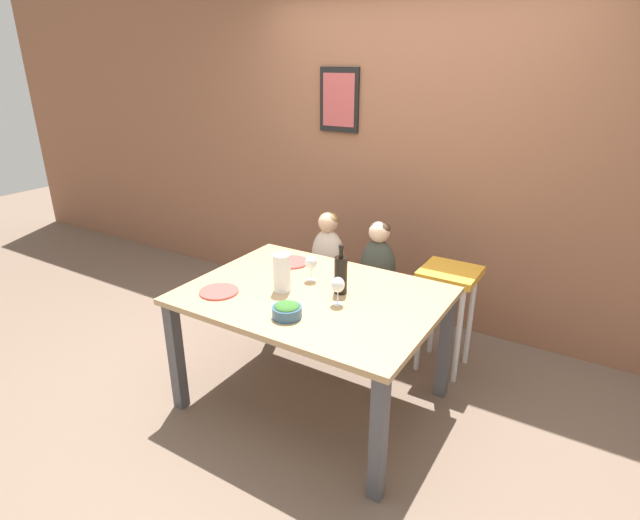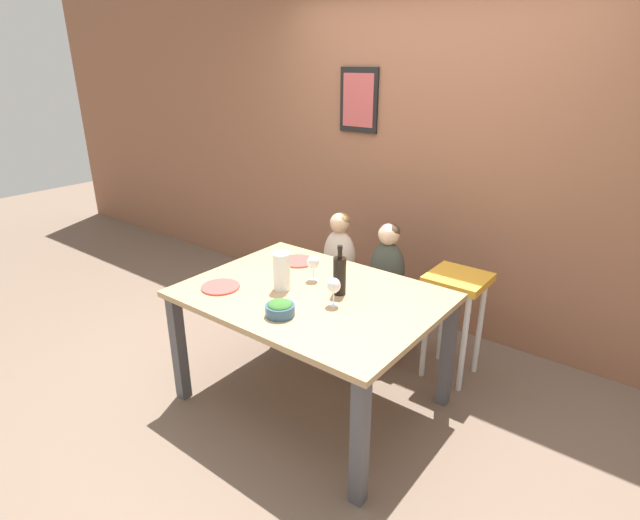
{
  "view_description": "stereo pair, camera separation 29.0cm",
  "coord_description": "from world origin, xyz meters",
  "px_view_note": "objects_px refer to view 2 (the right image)",
  "views": [
    {
      "loc": [
        1.41,
        -2.21,
        2.01
      ],
      "look_at": [
        0.0,
        0.08,
        0.93
      ],
      "focal_mm": 28.0,
      "sensor_mm": 36.0,
      "label": 1
    },
    {
      "loc": [
        1.65,
        -2.05,
        2.01
      ],
      "look_at": [
        0.0,
        0.08,
        0.93
      ],
      "focal_mm": 28.0,
      "sensor_mm": 36.0,
      "label": 2
    }
  ],
  "objects_px": {
    "wine_glass_near": "(334,286)",
    "salad_bowl_large": "(280,308)",
    "person_child_left": "(340,249)",
    "wine_bottle": "(340,275)",
    "chair_far_left": "(339,289)",
    "paper_towel_roll": "(282,271)",
    "chair_right_highchair": "(456,297)",
    "wine_glass_far": "(313,263)",
    "chair_far_center": "(385,304)",
    "dinner_plate_front_left": "(220,287)",
    "dinner_plate_back_left": "(298,261)",
    "person_child_center": "(388,262)"
  },
  "relations": [
    {
      "from": "paper_towel_roll",
      "to": "salad_bowl_large",
      "type": "xyz_separation_m",
      "value": [
        0.21,
        -0.25,
        -0.07
      ]
    },
    {
      "from": "chair_far_left",
      "to": "dinner_plate_back_left",
      "type": "height_order",
      "value": "dinner_plate_back_left"
    },
    {
      "from": "person_child_center",
      "to": "dinner_plate_back_left",
      "type": "bearing_deg",
      "value": -130.64
    },
    {
      "from": "wine_bottle",
      "to": "dinner_plate_back_left",
      "type": "xyz_separation_m",
      "value": [
        -0.5,
        0.23,
        -0.11
      ]
    },
    {
      "from": "wine_glass_near",
      "to": "salad_bowl_large",
      "type": "relative_size",
      "value": 1.02
    },
    {
      "from": "chair_far_center",
      "to": "person_child_center",
      "type": "bearing_deg",
      "value": 90.0
    },
    {
      "from": "paper_towel_roll",
      "to": "dinner_plate_back_left",
      "type": "bearing_deg",
      "value": 117.46
    },
    {
      "from": "wine_bottle",
      "to": "dinner_plate_back_left",
      "type": "distance_m",
      "value": 0.57
    },
    {
      "from": "chair_far_center",
      "to": "person_child_center",
      "type": "distance_m",
      "value": 0.33
    },
    {
      "from": "wine_bottle",
      "to": "salad_bowl_large",
      "type": "relative_size",
      "value": 1.87
    },
    {
      "from": "person_child_left",
      "to": "paper_towel_roll",
      "type": "xyz_separation_m",
      "value": [
        0.2,
        -0.86,
        0.16
      ]
    },
    {
      "from": "chair_far_left",
      "to": "paper_towel_roll",
      "type": "distance_m",
      "value": 1.01
    },
    {
      "from": "person_child_left",
      "to": "wine_bottle",
      "type": "height_order",
      "value": "wine_bottle"
    },
    {
      "from": "chair_far_left",
      "to": "dinner_plate_front_left",
      "type": "xyz_separation_m",
      "value": [
        -0.1,
        -1.08,
        0.38
      ]
    },
    {
      "from": "dinner_plate_back_left",
      "to": "wine_glass_near",
      "type": "bearing_deg",
      "value": -32.94
    },
    {
      "from": "paper_towel_roll",
      "to": "wine_glass_far",
      "type": "xyz_separation_m",
      "value": [
        0.06,
        0.22,
        0.0
      ]
    },
    {
      "from": "person_child_left",
      "to": "dinner_plate_back_left",
      "type": "xyz_separation_m",
      "value": [
        0.0,
        -0.48,
        0.05
      ]
    },
    {
      "from": "dinner_plate_front_left",
      "to": "dinner_plate_back_left",
      "type": "relative_size",
      "value": 1.0
    },
    {
      "from": "wine_glass_near",
      "to": "chair_right_highchair",
      "type": "bearing_deg",
      "value": 66.24
    },
    {
      "from": "wine_glass_near",
      "to": "dinner_plate_front_left",
      "type": "distance_m",
      "value": 0.71
    },
    {
      "from": "chair_far_center",
      "to": "salad_bowl_large",
      "type": "height_order",
      "value": "salad_bowl_large"
    },
    {
      "from": "wine_glass_far",
      "to": "dinner_plate_front_left",
      "type": "height_order",
      "value": "wine_glass_far"
    },
    {
      "from": "person_child_left",
      "to": "wine_glass_far",
      "type": "relative_size",
      "value": 3.34
    },
    {
      "from": "person_child_center",
      "to": "wine_glass_far",
      "type": "distance_m",
      "value": 0.68
    },
    {
      "from": "dinner_plate_front_left",
      "to": "person_child_center",
      "type": "bearing_deg",
      "value": 64.56
    },
    {
      "from": "paper_towel_roll",
      "to": "wine_glass_far",
      "type": "bearing_deg",
      "value": 73.8
    },
    {
      "from": "person_child_left",
      "to": "person_child_center",
      "type": "xyz_separation_m",
      "value": [
        0.41,
        0.0,
        0.0
      ]
    },
    {
      "from": "person_child_center",
      "to": "wine_glass_far",
      "type": "relative_size",
      "value": 3.34
    },
    {
      "from": "person_child_left",
      "to": "paper_towel_roll",
      "type": "distance_m",
      "value": 0.9
    },
    {
      "from": "chair_far_center",
      "to": "wine_bottle",
      "type": "xyz_separation_m",
      "value": [
        0.09,
        -0.71,
        0.5
      ]
    },
    {
      "from": "dinner_plate_front_left",
      "to": "chair_far_center",
      "type": "bearing_deg",
      "value": 64.54
    },
    {
      "from": "chair_far_left",
      "to": "person_child_center",
      "type": "distance_m",
      "value": 0.53
    },
    {
      "from": "chair_far_center",
      "to": "dinner_plate_front_left",
      "type": "relative_size",
      "value": 1.93
    },
    {
      "from": "person_child_left",
      "to": "dinner_plate_back_left",
      "type": "distance_m",
      "value": 0.48
    },
    {
      "from": "wine_bottle",
      "to": "salad_bowl_large",
      "type": "distance_m",
      "value": 0.43
    },
    {
      "from": "wine_glass_far",
      "to": "wine_bottle",
      "type": "bearing_deg",
      "value": -14.17
    },
    {
      "from": "salad_bowl_large",
      "to": "dinner_plate_back_left",
      "type": "distance_m",
      "value": 0.76
    },
    {
      "from": "dinner_plate_front_left",
      "to": "dinner_plate_back_left",
      "type": "xyz_separation_m",
      "value": [
        0.1,
        0.6,
        0.0
      ]
    },
    {
      "from": "chair_far_left",
      "to": "paper_towel_roll",
      "type": "bearing_deg",
      "value": -76.88
    },
    {
      "from": "salad_bowl_large",
      "to": "wine_glass_near",
      "type": "bearing_deg",
      "value": 60.9
    },
    {
      "from": "chair_right_highchair",
      "to": "dinner_plate_front_left",
      "type": "distance_m",
      "value": 1.51
    },
    {
      "from": "person_child_center",
      "to": "paper_towel_roll",
      "type": "xyz_separation_m",
      "value": [
        -0.21,
        -0.86,
        0.16
      ]
    },
    {
      "from": "chair_right_highchair",
      "to": "dinner_plate_back_left",
      "type": "bearing_deg",
      "value": -152.85
    },
    {
      "from": "wine_glass_near",
      "to": "salad_bowl_large",
      "type": "distance_m",
      "value": 0.32
    },
    {
      "from": "chair_far_left",
      "to": "person_child_left",
      "type": "height_order",
      "value": "person_child_left"
    },
    {
      "from": "wine_bottle",
      "to": "salad_bowl_large",
      "type": "bearing_deg",
      "value": -102.86
    },
    {
      "from": "wine_bottle",
      "to": "chair_far_center",
      "type": "bearing_deg",
      "value": 97.44
    },
    {
      "from": "chair_far_center",
      "to": "paper_towel_roll",
      "type": "distance_m",
      "value": 1.02
    },
    {
      "from": "dinner_plate_back_left",
      "to": "chair_far_left",
      "type": "bearing_deg",
      "value": 90.19
    },
    {
      "from": "chair_right_highchair",
      "to": "wine_glass_far",
      "type": "xyz_separation_m",
      "value": [
        -0.67,
        -0.65,
        0.28
      ]
    }
  ]
}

